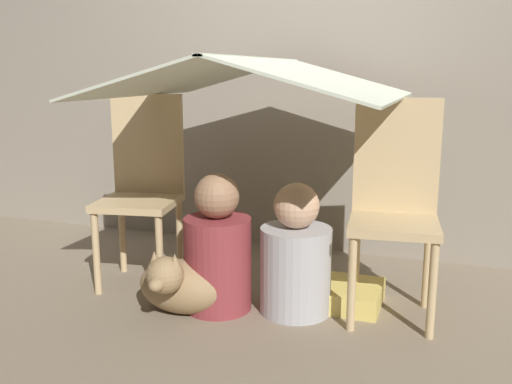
{
  "coord_description": "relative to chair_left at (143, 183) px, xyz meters",
  "views": [
    {
      "loc": [
        0.88,
        -2.27,
        1.1
      ],
      "look_at": [
        0.0,
        0.22,
        0.54
      ],
      "focal_mm": 40.0,
      "sensor_mm": 36.0,
      "label": 1
    }
  ],
  "objects": [
    {
      "name": "floor_cushion",
      "position": [
        1.05,
        0.01,
        -0.48
      ],
      "size": [
        0.41,
        0.33,
        0.1
      ],
      "color": "#E5CC66",
      "rests_on": "ground_plane"
    },
    {
      "name": "person_second",
      "position": [
        0.88,
        -0.15,
        -0.27
      ],
      "size": [
        0.33,
        0.33,
        0.61
      ],
      "color": "#B2B2B7",
      "rests_on": "ground_plane"
    },
    {
      "name": "chair_right",
      "position": [
        1.29,
        0.0,
        0.0
      ],
      "size": [
        0.43,
        0.43,
        0.98
      ],
      "rotation": [
        0.0,
        0.0,
        0.11
      ],
      "color": "#D1B27F",
      "rests_on": "ground_plane"
    },
    {
      "name": "ground_plane",
      "position": [
        0.66,
        -0.3,
        -0.53
      ],
      "size": [
        8.8,
        8.8,
        0.0
      ],
      "primitive_type": "plane",
      "color": "gray"
    },
    {
      "name": "sheet_canopy",
      "position": [
        0.66,
        -0.08,
        0.55
      ],
      "size": [
        1.29,
        1.24,
        0.19
      ],
      "color": "silver"
    },
    {
      "name": "person_front",
      "position": [
        0.52,
        -0.23,
        -0.25
      ],
      "size": [
        0.31,
        0.31,
        0.65
      ],
      "color": "maroon",
      "rests_on": "ground_plane"
    },
    {
      "name": "dog",
      "position": [
        0.38,
        -0.36,
        -0.38
      ],
      "size": [
        0.42,
        0.4,
        0.34
      ],
      "color": "#9E7F56",
      "rests_on": "ground_plane"
    },
    {
      "name": "chair_left",
      "position": [
        0.0,
        0.0,
        0.0
      ],
      "size": [
        0.45,
        0.45,
        0.98
      ],
      "rotation": [
        0.0,
        0.0,
        0.17
      ],
      "color": "#D1B27F",
      "rests_on": "ground_plane"
    },
    {
      "name": "wall_back",
      "position": [
        0.66,
        0.84,
        0.72
      ],
      "size": [
        7.0,
        0.05,
        2.5
      ],
      "color": "gray",
      "rests_on": "ground_plane"
    }
  ]
}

